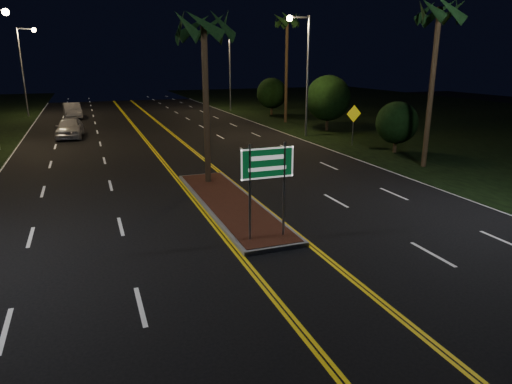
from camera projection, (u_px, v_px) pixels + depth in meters
name	position (u px, v px, depth m)	size (l,w,h in m)	color
ground	(304.00, 277.00, 12.83)	(120.00, 120.00, 0.00)	black
grass_right	(464.00, 120.00, 45.37)	(40.00, 110.00, 0.01)	black
median_island	(230.00, 203.00, 19.10)	(2.25, 10.25, 0.17)	gray
highway_sign	(267.00, 172.00, 14.67)	(1.80, 0.08, 3.20)	gray
streetlight_left_far	(25.00, 61.00, 47.25)	(1.91, 0.44, 9.00)	gray
streetlight_right_mid	(303.00, 62.00, 34.58)	(1.91, 0.44, 9.00)	gray
streetlight_right_far	(227.00, 61.00, 52.57)	(1.91, 0.44, 9.00)	gray
palm_median	(204.00, 27.00, 20.23)	(2.40, 2.40, 8.30)	#382819
palm_right_near	(440.00, 13.00, 23.71)	(2.40, 2.40, 9.30)	#382819
palm_right_far	(287.00, 22.00, 41.53)	(2.40, 2.40, 10.30)	#382819
shrub_near	(397.00, 123.00, 29.40)	(2.70, 2.70, 3.30)	#382819
shrub_mid	(328.00, 98.00, 38.34)	(3.78, 3.78, 4.62)	#382819
shrub_far	(272.00, 93.00, 49.17)	(3.24, 3.24, 3.96)	#382819
car_near	(69.00, 126.00, 35.33)	(2.35, 5.48, 1.83)	silver
car_far	(72.00, 109.00, 47.11)	(2.29, 5.33, 1.78)	silver
warning_sign	(354.00, 119.00, 31.85)	(1.18, 0.12, 2.83)	gray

